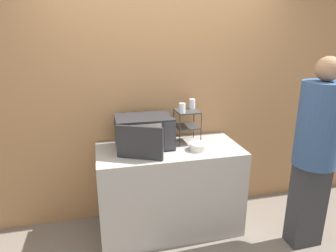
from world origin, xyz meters
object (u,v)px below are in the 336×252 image
dish_rack (187,120)px  glass_front_left (182,108)px  bowl (199,147)px  person (316,147)px  microwave (144,132)px  glass_back_right (192,104)px

dish_rack → glass_front_left: 0.18m
bowl → person: size_ratio=0.10×
bowl → microwave: bearing=160.1°
bowl → glass_front_left: bearing=128.0°
microwave → person: (1.44, -0.62, -0.04)m
dish_rack → microwave: bearing=-172.9°
dish_rack → glass_back_right: (0.07, 0.08, 0.14)m
glass_front_left → bowl: 0.40m
microwave → glass_back_right: (0.53, 0.14, 0.23)m
bowl → person: person is taller
glass_front_left → glass_back_right: size_ratio=1.00×
microwave → person: 1.57m
glass_front_left → bowl: glass_front_left is taller
dish_rack → glass_back_right: 0.18m
microwave → bowl: bearing=-19.9°
glass_front_left → glass_back_right: bearing=46.1°
dish_rack → bowl: (0.05, -0.24, -0.21)m
microwave → person: size_ratio=0.32×
glass_front_left → bowl: size_ratio=0.54×
microwave → dish_rack: bearing=7.1°
glass_back_right → bowl: (-0.02, -0.32, -0.35)m
glass_back_right → bowl: 0.47m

